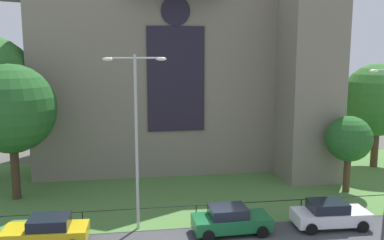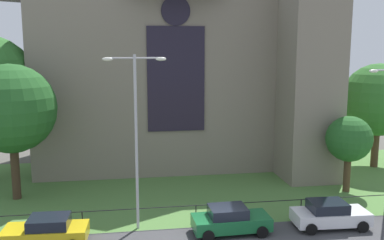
% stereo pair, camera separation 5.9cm
% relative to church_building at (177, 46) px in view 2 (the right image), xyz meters
% --- Properties ---
extents(ground, '(160.00, 160.00, 0.00)m').
position_rel_church_building_xyz_m(ground, '(0.27, -7.37, -10.27)').
color(ground, '#56544C').
extents(grass_verge, '(120.00, 20.00, 0.01)m').
position_rel_church_building_xyz_m(grass_verge, '(0.27, -9.37, -10.27)').
color(grass_verge, '#517F3D').
rests_on(grass_verge, ground).
extents(church_building, '(23.20, 16.20, 26.00)m').
position_rel_church_building_xyz_m(church_building, '(0.00, 0.00, 0.00)').
color(church_building, gray).
rests_on(church_building, ground).
extents(iron_railing, '(25.54, 0.07, 1.13)m').
position_rel_church_building_xyz_m(iron_railing, '(-0.77, -14.87, -9.32)').
color(iron_railing, black).
rests_on(iron_railing, ground).
extents(tree_right_far, '(6.09, 6.09, 8.84)m').
position_rel_church_building_xyz_m(tree_right_far, '(16.39, -5.07, -4.50)').
color(tree_right_far, '#4C3823').
rests_on(tree_right_far, ground).
extents(tree_left_near, '(5.85, 5.85, 9.06)m').
position_rel_church_building_xyz_m(tree_left_near, '(-12.02, -8.82, -4.16)').
color(tree_left_near, '#423021').
rests_on(tree_left_near, ground).
extents(tree_right_near, '(3.20, 3.20, 5.40)m').
position_rel_church_building_xyz_m(tree_right_near, '(10.71, -10.81, -6.52)').
color(tree_right_near, '#4C3823').
rests_on(tree_right_near, ground).
extents(streetlamp_near, '(3.37, 0.26, 9.69)m').
position_rel_church_building_xyz_m(streetlamp_near, '(-4.09, -14.97, -4.25)').
color(streetlamp_near, '#B2B2B7').
rests_on(streetlamp_near, ground).
extents(parked_car_yellow, '(4.28, 2.18, 1.51)m').
position_rel_church_building_xyz_m(parked_car_yellow, '(-8.78, -16.39, -9.53)').
color(parked_car_yellow, gold).
rests_on(parked_car_yellow, ground).
extents(parked_car_green, '(4.25, 2.12, 1.51)m').
position_rel_church_building_xyz_m(parked_car_green, '(0.88, -16.40, -9.53)').
color(parked_car_green, '#196033').
rests_on(parked_car_green, ground).
extents(parked_car_white, '(4.27, 2.17, 1.51)m').
position_rel_church_building_xyz_m(parked_car_white, '(6.62, -16.48, -9.53)').
color(parked_car_white, silver).
rests_on(parked_car_white, ground).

